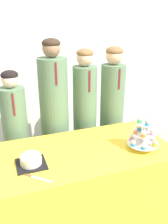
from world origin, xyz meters
The scene contains 9 objects.
wall_back centered at (0.00, 1.83, 1.35)m, with size 9.00×0.06×2.70m.
table centered at (0.00, 0.39, 0.38)m, with size 1.53×0.79×0.77m.
round_cake centered at (-0.47, 0.33, 0.82)m, with size 0.23×0.23×0.11m.
cake_knife centered at (-0.48, 0.17, 0.77)m, with size 0.19×0.18×0.01m.
cupcake_stand centered at (0.49, 0.25, 0.90)m, with size 0.27×0.27×0.30m.
student_0 centered at (-0.52, 1.02, 0.66)m, with size 0.25×0.26×1.38m.
student_1 centered at (-0.11, 1.02, 0.79)m, with size 0.30×0.31×1.66m.
student_2 centered at (0.24, 1.02, 0.75)m, with size 0.26×0.27×1.55m.
student_3 centered at (0.58, 1.02, 0.75)m, with size 0.28×0.28×1.56m.
Camera 1 is at (-0.62, -1.29, 1.83)m, focal length 38.00 mm.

